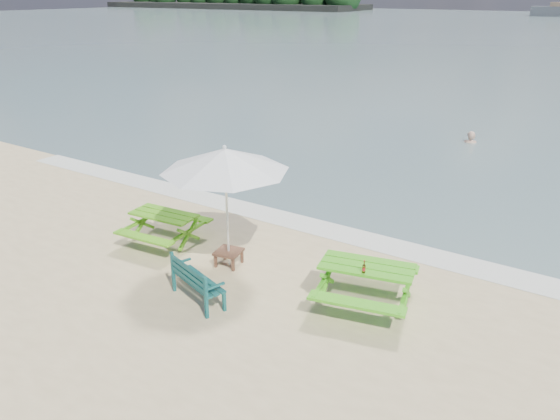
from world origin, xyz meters
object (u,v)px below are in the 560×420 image
Objects in this scene: park_bench at (198,289)px; side_table at (229,257)px; picnic_table_left at (165,229)px; picnic_table_right at (366,286)px; beer_bottle at (364,269)px; swimmer at (469,153)px; patio_umbrella at (225,160)px.

side_table is (-0.43, 1.47, -0.07)m from park_bench.
side_table is at bearing -1.81° from picnic_table_left.
picnic_table_right is 3.66× the size of side_table.
beer_bottle is 13.60m from swimmer.
side_table is 0.20× the size of patio_umbrella.
picnic_table_left is 5.20m from beer_bottle.
swimmer is (1.50, 13.31, -2.82)m from patio_umbrella.
picnic_table_right reaches higher than side_table.
patio_umbrella is 12.78× the size of beer_bottle.
side_table is at bearing -176.75° from picnic_table_right.
side_table is 3.30m from beer_bottle.
swimmer is (1.07, 14.78, -0.69)m from park_bench.
swimmer is (-1.66, 13.13, -0.83)m from picnic_table_right.
park_bench is 3.17m from beer_bottle.
park_bench is 0.45× the size of patio_umbrella.
picnic_table_left is at bearing 178.19° from patio_umbrella.
park_bench reaches higher than side_table.
patio_umbrella is at bearing -96.42° from swimmer.
beer_bottle is (2.79, 1.36, 0.66)m from park_bench.
swimmer is (-1.72, 13.42, -1.34)m from beer_bottle.
patio_umbrella reaches higher than picnic_table_left.
side_table is 2.56× the size of beer_bottle.
side_table is (1.95, -0.06, -0.18)m from picnic_table_left.
picnic_table_right is 3.17m from side_table.
picnic_table_right is at bearing 3.25° from patio_umbrella.
picnic_table_left is 13.71m from swimmer.
beer_bottle is 0.14× the size of swimmer.
picnic_table_right is 13.26m from swimmer.
beer_bottle is (0.06, -0.30, 0.51)m from picnic_table_right.
park_bench is (-2.73, -1.65, -0.15)m from picnic_table_right.
park_bench is 2.26× the size of side_table.
park_bench is at bearing -73.71° from side_table.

